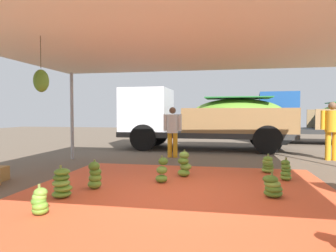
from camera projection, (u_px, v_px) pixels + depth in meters
ground_plane at (195, 165)px, 8.26m from camera, size 40.00×40.00×0.00m
tarp_orange at (178, 193)px, 5.32m from camera, size 5.63×5.40×0.01m
tent_canopy at (177, 42)px, 5.11m from camera, size 8.00×7.00×2.71m
banana_bunch_0 at (272, 187)px, 5.02m from camera, size 0.41×0.41×0.42m
banana_bunch_1 at (95, 176)px, 5.58m from camera, size 0.32×0.34×0.55m
banana_bunch_2 at (62, 184)px, 5.02m from camera, size 0.43×0.43×0.54m
banana_bunch_3 at (286, 171)px, 6.29m from camera, size 0.27×0.31×0.48m
banana_bunch_5 at (162, 171)px, 6.09m from camera, size 0.33×0.35×0.55m
banana_bunch_6 at (268, 165)px, 7.08m from camera, size 0.36×0.36×0.45m
banana_bunch_7 at (184, 165)px, 6.67m from camera, size 0.39×0.37×0.59m
banana_bunch_8 at (40, 202)px, 4.16m from camera, size 0.32×0.31×0.43m
cargo_truck_main at (201, 117)px, 11.78m from camera, size 6.59×2.38×2.40m
cargo_truck_far at (323, 117)px, 13.90m from camera, size 6.27×2.75×2.40m
worker_0 at (332, 126)px, 8.99m from camera, size 0.64×0.39×1.75m
worker_1 at (173, 128)px, 9.60m from camera, size 0.59×0.36×1.61m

